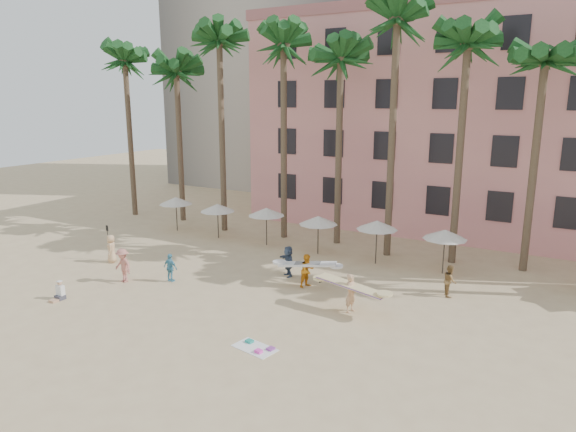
# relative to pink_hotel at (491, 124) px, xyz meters

# --- Properties ---
(ground) EXTENTS (120.00, 120.00, 0.00)m
(ground) POSITION_rel_pink_hotel_xyz_m (-7.00, -26.00, -8.00)
(ground) COLOR #D1B789
(ground) RESTS_ON ground
(pink_hotel) EXTENTS (35.00, 14.00, 16.00)m
(pink_hotel) POSITION_rel_pink_hotel_xyz_m (0.00, 0.00, 0.00)
(pink_hotel) COLOR pink
(pink_hotel) RESTS_ON ground
(palm_row) EXTENTS (44.40, 5.40, 16.30)m
(palm_row) POSITION_rel_pink_hotel_xyz_m (-6.49, -11.00, 4.97)
(palm_row) COLOR brown
(palm_row) RESTS_ON ground
(umbrella_row) EXTENTS (22.50, 2.70, 2.73)m
(umbrella_row) POSITION_rel_pink_hotel_xyz_m (-10.00, -13.50, -5.67)
(umbrella_row) COLOR #332B23
(umbrella_row) RESTS_ON ground
(beach_towel) EXTENTS (1.95, 1.31, 0.14)m
(beach_towel) POSITION_rel_pink_hotel_xyz_m (-4.42, -26.38, -7.97)
(beach_towel) COLOR white
(beach_towel) RESTS_ON ground
(carrier_yellow) EXTENTS (3.51, 1.18, 1.88)m
(carrier_yellow) POSITION_rel_pink_hotel_xyz_m (-2.51, -21.10, -6.94)
(carrier_yellow) COLOR tan
(carrier_yellow) RESTS_ON ground
(carrier_white) EXTENTS (3.16, 1.62, 1.82)m
(carrier_white) POSITION_rel_pink_hotel_xyz_m (-5.84, -19.15, -7.03)
(carrier_white) COLOR orange
(carrier_white) RESTS_ON ground
(beachgoers) EXTENTS (20.32, 7.73, 1.91)m
(beachgoers) POSITION_rel_pink_hotel_xyz_m (-10.75, -20.52, -7.11)
(beachgoers) COLOR tan
(beachgoers) RESTS_ON ground
(paddle) EXTENTS (0.18, 0.04, 2.23)m
(paddle) POSITION_rel_pink_hotel_xyz_m (-18.84, -21.11, -6.59)
(paddle) COLOR black
(paddle) RESTS_ON ground
(seated_man) EXTENTS (0.43, 0.75, 0.97)m
(seated_man) POSITION_rel_pink_hotel_xyz_m (-15.87, -26.94, -7.67)
(seated_man) COLOR #3F3F4C
(seated_man) RESTS_ON ground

